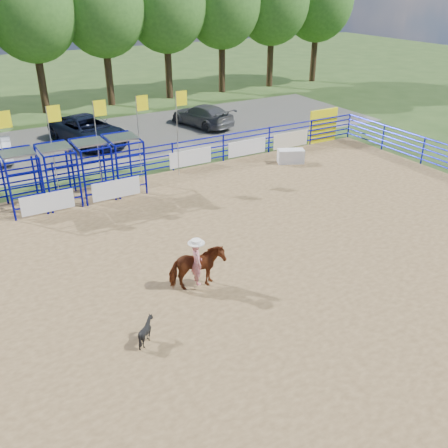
{
  "coord_description": "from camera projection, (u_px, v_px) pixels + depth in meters",
  "views": [
    {
      "loc": [
        -6.88,
        -12.58,
        9.1
      ],
      "look_at": [
        0.89,
        1.0,
        1.3
      ],
      "focal_mm": 40.0,
      "sensor_mm": 36.0,
      "label": 1
    }
  ],
  "objects": [
    {
      "name": "horse_and_rider",
      "position": [
        197.0,
        264.0,
        15.82
      ],
      "size": [
        1.87,
        1.1,
        2.49
      ],
      "color": "maroon",
      "rests_on": "arena_dirt"
    },
    {
      "name": "treeline",
      "position": [
        29.0,
        2.0,
        33.73
      ],
      "size": [
        56.4,
        6.4,
        11.24
      ],
      "color": "#3F2B19",
      "rests_on": "ground"
    },
    {
      "name": "perimeter_fence",
      "position": [
        216.0,
        256.0,
        16.56
      ],
      "size": [
        30.1,
        20.1,
        1.5
      ],
      "color": "#060A90",
      "rests_on": "ground"
    },
    {
      "name": "arena_dirt",
      "position": [
        216.0,
        275.0,
        16.89
      ],
      "size": [
        30.0,
        20.0,
        0.02
      ],
      "primitive_type": "cube",
      "color": "olive",
      "rests_on": "ground"
    },
    {
      "name": "car_c",
      "position": [
        88.0,
        130.0,
        29.85
      ],
      "size": [
        4.05,
        6.34,
        1.63
      ],
      "primitive_type": "imported",
      "rotation": [
        0.0,
        0.0,
        0.25
      ],
      "color": "black",
      "rests_on": "gravel_strip"
    },
    {
      "name": "chute_assembly",
      "position": [
        83.0,
        171.0,
        22.35
      ],
      "size": [
        19.32,
        2.41,
        4.2
      ],
      "color": "#060A90",
      "rests_on": "ground"
    },
    {
      "name": "announcer_table",
      "position": [
        291.0,
        156.0,
        26.87
      ],
      "size": [
        1.53,
        1.17,
        0.74
      ],
      "primitive_type": "cube",
      "rotation": [
        0.0,
        0.0,
        -0.43
      ],
      "color": "silver",
      "rests_on": "arena_dirt"
    },
    {
      "name": "car_d",
      "position": [
        202.0,
        115.0,
        33.44
      ],
      "size": [
        3.16,
        5.24,
        1.42
      ],
      "primitive_type": "imported",
      "rotation": [
        0.0,
        0.0,
        3.4
      ],
      "color": "#565659",
      "rests_on": "gravel_strip"
    },
    {
      "name": "ground",
      "position": [
        216.0,
        276.0,
        16.89
      ],
      "size": [
        120.0,
        120.0,
        0.0
      ],
      "primitive_type": "plane",
      "color": "#354F1F",
      "rests_on": "ground"
    },
    {
      "name": "calf",
      "position": [
        146.0,
        331.0,
        13.64
      ],
      "size": [
        0.67,
        0.6,
        0.73
      ],
      "primitive_type": "imported",
      "rotation": [
        0.0,
        0.0,
        1.58
      ],
      "color": "black",
      "rests_on": "arena_dirt"
    },
    {
      "name": "gravel_strip",
      "position": [
        80.0,
        144.0,
        30.09
      ],
      "size": [
        40.0,
        10.0,
        0.01
      ],
      "primitive_type": "cube",
      "color": "#66635A",
      "rests_on": "ground"
    }
  ]
}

